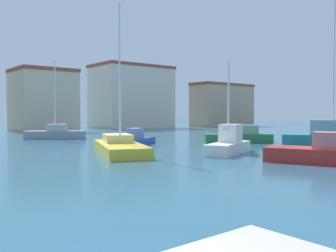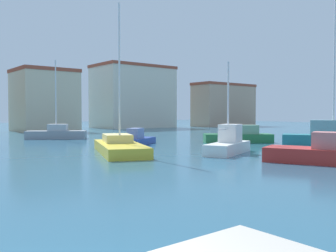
{
  "view_description": "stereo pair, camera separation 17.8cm",
  "coord_description": "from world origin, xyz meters",
  "views": [
    {
      "loc": [
        -1.35,
        -3.79,
        2.64
      ],
      "look_at": [
        16.07,
        17.65,
        1.65
      ],
      "focal_mm": 39.65,
      "sensor_mm": 36.0,
      "label": 1
    },
    {
      "loc": [
        -1.21,
        -3.91,
        2.64
      ],
      "look_at": [
        16.07,
        17.65,
        1.65
      ],
      "focal_mm": 39.65,
      "sensor_mm": 36.0,
      "label": 2
    }
  ],
  "objects": [
    {
      "name": "motorboat_blue_mid_harbor",
      "position": [
        16.02,
        21.62,
        0.44
      ],
      "size": [
        4.56,
        3.77,
        1.38
      ],
      "color": "#233D93",
      "rests_on": "water"
    },
    {
      "name": "sailboat_teal_outer_mooring",
      "position": [
        25.7,
        10.03,
        0.74
      ],
      "size": [
        5.29,
        7.13,
        12.32
      ],
      "color": "#1E707A",
      "rests_on": "water"
    },
    {
      "name": "warehouse_block",
      "position": [
        35.18,
        51.4,
        5.47
      ],
      "size": [
        13.36,
        8.67,
        10.92
      ],
      "color": "beige",
      "rests_on": "ground"
    },
    {
      "name": "water",
      "position": [
        15.0,
        20.0,
        0.0
      ],
      "size": [
        160.0,
        160.0,
        0.0
      ],
      "primitive_type": "plane",
      "color": "#285670",
      "rests_on": "ground"
    },
    {
      "name": "sailboat_yellow_far_right",
      "position": [
        11.43,
        16.96,
        0.46
      ],
      "size": [
        5.33,
        8.34,
        9.71
      ],
      "color": "gold",
      "rests_on": "water"
    },
    {
      "name": "motorboat_green_inner_mooring",
      "position": [
        24.25,
        17.72,
        0.54
      ],
      "size": [
        5.87,
        5.04,
        1.55
      ],
      "color": "#28703D",
      "rests_on": "water"
    },
    {
      "name": "sailboat_grey_distant_north",
      "position": [
        13.33,
        32.22,
        0.58
      ],
      "size": [
        5.81,
        4.63,
        7.92
      ],
      "color": "gray",
      "rests_on": "water"
    },
    {
      "name": "waterfront_apartments",
      "position": [
        18.39,
        49.1,
        4.44
      ],
      "size": [
        8.02,
        7.9,
        8.87
      ],
      "color": "beige",
      "rests_on": "ground"
    },
    {
      "name": "sailboat_white_near_pier",
      "position": [
        16.8,
        12.3,
        0.64
      ],
      "size": [
        5.13,
        3.37,
        5.89
      ],
      "color": "white",
      "rests_on": "water"
    },
    {
      "name": "harbor_office",
      "position": [
        53.04,
        46.14,
        4.18
      ],
      "size": [
        13.49,
        5.24,
        8.33
      ],
      "color": "tan",
      "rests_on": "ground"
    }
  ]
}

